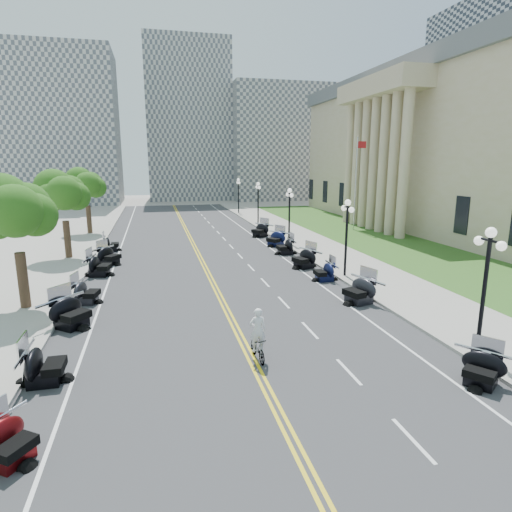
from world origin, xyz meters
TOP-DOWN VIEW (x-y plane):
  - ground at (0.00, 0.00)m, footprint 160.00×160.00m
  - road at (0.00, 10.00)m, footprint 16.00×90.00m
  - centerline_yellow_a at (-0.12, 10.00)m, footprint 0.12×90.00m
  - centerline_yellow_b at (0.12, 10.00)m, footprint 0.12×90.00m
  - edge_line_north at (6.40, 10.00)m, footprint 0.12×90.00m
  - edge_line_south at (-6.40, 10.00)m, footprint 0.12×90.00m
  - lane_dash_3 at (3.20, -12.00)m, footprint 0.12×2.00m
  - lane_dash_4 at (3.20, -8.00)m, footprint 0.12×2.00m
  - lane_dash_5 at (3.20, -4.00)m, footprint 0.12×2.00m
  - lane_dash_6 at (3.20, 0.00)m, footprint 0.12×2.00m
  - lane_dash_7 at (3.20, 4.00)m, footprint 0.12×2.00m
  - lane_dash_8 at (3.20, 8.00)m, footprint 0.12×2.00m
  - lane_dash_9 at (3.20, 12.00)m, footprint 0.12×2.00m
  - lane_dash_10 at (3.20, 16.00)m, footprint 0.12×2.00m
  - lane_dash_11 at (3.20, 20.00)m, footprint 0.12×2.00m
  - lane_dash_12 at (3.20, 24.00)m, footprint 0.12×2.00m
  - lane_dash_13 at (3.20, 28.00)m, footprint 0.12×2.00m
  - lane_dash_14 at (3.20, 32.00)m, footprint 0.12×2.00m
  - lane_dash_15 at (3.20, 36.00)m, footprint 0.12×2.00m
  - lane_dash_16 at (3.20, 40.00)m, footprint 0.12×2.00m
  - lane_dash_17 at (3.20, 44.00)m, footprint 0.12×2.00m
  - lane_dash_18 at (3.20, 48.00)m, footprint 0.12×2.00m
  - lane_dash_19 at (3.20, 52.00)m, footprint 0.12×2.00m
  - sidewalk_north at (10.50, 10.00)m, footprint 5.00×90.00m
  - sidewalk_south at (-10.50, 10.00)m, footprint 5.00×90.00m
  - lawn at (17.50, 18.00)m, footprint 9.00×60.00m
  - civic_building at (32.00, 22.00)m, footprint 26.00×51.00m
  - distant_block_a at (-18.00, 62.00)m, footprint 18.00×14.00m
  - distant_block_b at (4.00, 68.00)m, footprint 16.00×12.00m
  - distant_block_c at (22.00, 65.00)m, footprint 20.00×14.00m
  - street_lamp_1 at (8.60, -8.00)m, footprint 0.50×1.20m
  - street_lamp_2 at (8.60, 4.00)m, footprint 0.50×1.20m
  - street_lamp_3 at (8.60, 16.00)m, footprint 0.50×1.20m
  - street_lamp_4 at (8.60, 28.00)m, footprint 0.50×1.20m
  - street_lamp_5 at (8.60, 40.00)m, footprint 0.50×1.20m
  - flagpole at (18.00, 22.00)m, footprint 1.10×0.20m
  - tree_2 at (-10.00, 2.00)m, footprint 4.80×4.80m
  - tree_3 at (-10.00, 14.00)m, footprint 4.80×4.80m
  - tree_4 at (-10.00, 26.00)m, footprint 4.80×4.80m
  - motorcycle_n_3 at (7.15, -9.89)m, footprint 2.53×2.53m
  - motorcycle_n_5 at (7.09, -1.01)m, footprint 2.73×2.73m
  - motorcycle_n_6 at (6.99, 3.57)m, footprint 1.87×1.87m
  - motorcycle_n_7 at (6.86, 7.05)m, footprint 2.76×2.76m
  - motorcycle_n_8 at (6.93, 11.77)m, footprint 2.05×2.05m
  - motorcycle_n_9 at (7.13, 15.31)m, footprint 2.95×2.95m
  - motorcycle_n_10 at (6.94, 20.37)m, footprint 2.99×2.99m
  - motorcycle_s_3 at (-7.22, -10.39)m, footprint 2.47×2.47m
  - motorcycle_s_4 at (-7.27, -6.29)m, footprint 2.04×2.04m
  - motorcycle_s_5 at (-7.29, -1.13)m, footprint 3.14×3.14m
  - motorcycle_s_6 at (-7.12, 2.34)m, footprint 2.33×2.33m
  - motorcycle_s_7 at (-7.09, 8.13)m, footprint 2.55×2.55m
  - motorcycle_s_8 at (-6.75, 11.30)m, footprint 2.94×2.94m
  - motorcycle_s_9 at (-7.07, 16.41)m, footprint 1.99×1.99m
  - bicycle at (0.22, -6.29)m, footprint 0.58×1.61m
  - cyclist_rider at (0.22, -6.29)m, footprint 0.63×0.42m

SIDE VIEW (x-z plane):
  - ground at x=0.00m, z-range 0.00..0.00m
  - road at x=0.00m, z-range 0.00..0.01m
  - centerline_yellow_a at x=-0.12m, z-range 0.01..0.01m
  - centerline_yellow_b at x=0.12m, z-range 0.01..0.01m
  - edge_line_north at x=6.40m, z-range 0.01..0.01m
  - edge_line_south at x=-6.40m, z-range 0.01..0.01m
  - lane_dash_3 at x=3.20m, z-range 0.01..0.01m
  - lane_dash_4 at x=3.20m, z-range 0.01..0.01m
  - lane_dash_5 at x=3.20m, z-range 0.01..0.01m
  - lane_dash_6 at x=3.20m, z-range 0.01..0.01m
  - lane_dash_7 at x=3.20m, z-range 0.01..0.01m
  - lane_dash_8 at x=3.20m, z-range 0.01..0.01m
  - lane_dash_9 at x=3.20m, z-range 0.01..0.01m
  - lane_dash_10 at x=3.20m, z-range 0.01..0.01m
  - lane_dash_11 at x=3.20m, z-range 0.01..0.01m
  - lane_dash_12 at x=3.20m, z-range 0.01..0.01m
  - lane_dash_13 at x=3.20m, z-range 0.01..0.01m
  - lane_dash_14 at x=3.20m, z-range 0.01..0.01m
  - lane_dash_15 at x=3.20m, z-range 0.01..0.01m
  - lane_dash_16 at x=3.20m, z-range 0.01..0.01m
  - lane_dash_17 at x=3.20m, z-range 0.01..0.01m
  - lane_dash_18 at x=3.20m, z-range 0.01..0.01m
  - lane_dash_19 at x=3.20m, z-range 0.01..0.01m
  - lawn at x=17.50m, z-range 0.00..0.10m
  - sidewalk_north at x=10.50m, z-range 0.00..0.15m
  - sidewalk_south at x=-10.50m, z-range 0.00..0.15m
  - bicycle at x=0.22m, z-range 0.00..0.95m
  - motorcycle_s_3 at x=-7.22m, z-range 0.00..1.24m
  - motorcycle_n_3 at x=7.15m, z-range 0.00..1.27m
  - motorcycle_n_6 at x=6.99m, z-range 0.00..1.30m
  - motorcycle_s_6 at x=-7.12m, z-range 0.00..1.35m
  - motorcycle_s_9 at x=-7.07m, z-range 0.00..1.36m
  - motorcycle_n_8 at x=6.93m, z-range 0.00..1.42m
  - motorcycle_s_4 at x=-7.27m, z-range 0.00..1.43m
  - motorcycle_s_8 at x=-6.75m, z-range 0.00..1.48m
  - motorcycle_n_9 at x=7.13m, z-range 0.00..1.49m
  - motorcycle_n_7 at x=6.86m, z-range 0.00..1.51m
  - motorcycle_n_10 at x=6.94m, z-range 0.00..1.52m
  - motorcycle_s_7 at x=-7.09m, z-range 0.00..1.52m
  - motorcycle_n_5 at x=7.09m, z-range 0.00..1.53m
  - motorcycle_s_5 at x=-7.29m, z-range 0.00..1.56m
  - cyclist_rider at x=0.22m, z-range 0.95..2.68m
  - street_lamp_1 at x=8.60m, z-range 0.15..5.05m
  - street_lamp_2 at x=8.60m, z-range 0.15..5.05m
  - street_lamp_3 at x=8.60m, z-range 0.15..5.05m
  - street_lamp_4 at x=8.60m, z-range 0.15..5.05m
  - street_lamp_5 at x=8.60m, z-range 0.15..5.05m
  - tree_2 at x=-10.00m, z-range 0.15..9.35m
  - tree_3 at x=-10.00m, z-range 0.15..9.35m
  - tree_4 at x=-10.00m, z-range 0.15..9.35m
  - flagpole at x=18.00m, z-range 0.00..10.00m
  - civic_building at x=32.00m, z-range 0.00..17.80m
  - distant_block_c at x=22.00m, z-range 0.00..22.00m
  - distant_block_a at x=-18.00m, z-range 0.00..26.00m
  - distant_block_b at x=4.00m, z-range 0.00..30.00m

